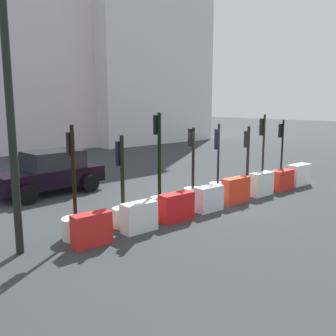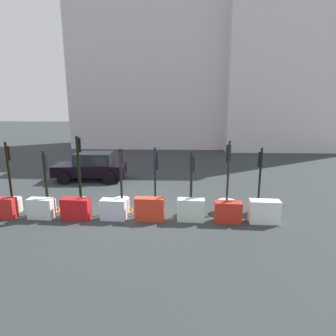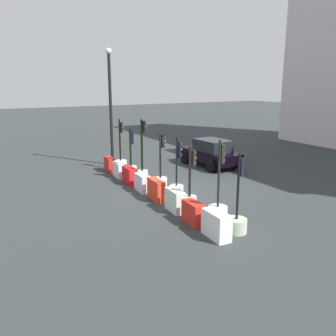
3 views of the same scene
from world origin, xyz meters
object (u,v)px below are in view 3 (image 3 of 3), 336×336
Objects in this scene: traffic_light_5 at (190,197)px; construction_barrier_5 at (175,201)px; traffic_light_1 at (131,168)px; traffic_light_6 at (218,208)px; construction_barrier_2 at (130,176)px; construction_barrier_7 at (216,225)px; construction_barrier_3 at (143,183)px; construction_barrier_4 at (156,190)px; car_black_sedan at (211,153)px; traffic_light_7 at (237,220)px; traffic_light_4 at (177,188)px; construction_barrier_0 at (109,164)px; traffic_light_3 at (161,180)px; traffic_light_2 at (142,170)px; street_lamp_post at (110,100)px; traffic_light_0 at (121,162)px; construction_barrier_6 at (193,213)px; construction_barrier_1 at (120,170)px.

construction_barrier_5 is at bearing -91.84° from traffic_light_5.
traffic_light_6 is (7.36, 0.26, -0.00)m from traffic_light_1.
construction_barrier_2 is 0.98× the size of construction_barrier_7.
construction_barrier_3 is at bearing -168.15° from traffic_light_6.
traffic_light_1 is at bearing 170.80° from construction_barrier_4.
car_black_sedan is (-7.08, 4.77, 0.39)m from traffic_light_6.
construction_barrier_7 is at bearing -89.20° from traffic_light_7.
traffic_light_4 is at bearing 3.04° from traffic_light_1.
traffic_light_7 reaches higher than traffic_light_4.
traffic_light_7 is at bearing 4.61° from construction_barrier_0.
car_black_sedan is (1.72, 5.72, 0.41)m from construction_barrier_0.
traffic_light_3 is at bearing 11.04° from construction_barrier_0.
traffic_light_2 is 3.20× the size of construction_barrier_0.
traffic_light_7 is (4.16, -0.12, 0.01)m from traffic_light_4.
construction_barrier_0 is 0.14× the size of street_lamp_post.
traffic_light_2 is at bearing 166.09° from construction_barrier_4.
traffic_light_0 is 4.54m from traffic_light_3.
traffic_light_2 reaches higher than traffic_light_6.
street_lamp_post reaches higher than traffic_light_4.
construction_barrier_0 reaches higher than construction_barrier_3.
construction_barrier_0 is 1.00× the size of construction_barrier_3.
traffic_light_0 is at bearing -109.33° from car_black_sedan.
traffic_light_2 is 5.92m from construction_barrier_6.
traffic_light_2 is 7.20m from traffic_light_7.
car_black_sedan is (-4.01, 5.72, 0.37)m from construction_barrier_4.
traffic_light_4 is 2.58× the size of construction_barrier_5.
traffic_light_6 is 7.38m from construction_barrier_1.
construction_barrier_6 is (-0.11, -1.00, -0.03)m from traffic_light_6.
traffic_light_2 is at bearing 0.51° from traffic_light_0.
construction_barrier_7 is (4.31, -0.04, -0.01)m from construction_barrier_4.
traffic_light_1 is 5.90m from construction_barrier_5.
traffic_light_0 is 1.08× the size of traffic_light_4.
construction_barrier_3 is 0.87× the size of construction_barrier_7.
traffic_light_4 is 5.95m from construction_barrier_0.
traffic_light_5 is at bearing -3.96° from traffic_light_3.
construction_barrier_0 is at bearing -154.24° from traffic_light_1.
construction_barrier_3 is (-5.70, -0.79, -0.03)m from traffic_light_7.
traffic_light_6 is 8.55m from car_black_sedan.
traffic_light_3 is at bearing 3.37° from traffic_light_1.
construction_barrier_0 is (-10.03, -0.81, -0.02)m from traffic_light_7.
construction_barrier_6 is (2.97, -0.05, -0.05)m from construction_barrier_4.
traffic_light_6 is at bearing 10.62° from traffic_light_5.
traffic_light_5 is 2.71m from traffic_light_7.
traffic_light_4 is 4.48m from construction_barrier_1.
construction_barrier_4 is at bearing 0.02° from construction_barrier_2.
traffic_light_6 reaches higher than construction_barrier_6.
construction_barrier_2 reaches higher than construction_barrier_3.
construction_barrier_5 is at bearing -6.67° from traffic_light_1.
construction_barrier_3 is at bearing 179.18° from construction_barrier_6.
car_black_sedan is at bearing 70.67° from traffic_light_0.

